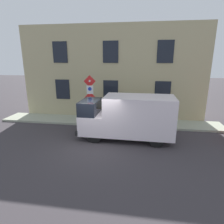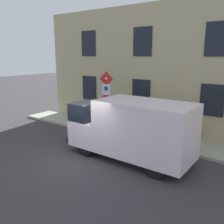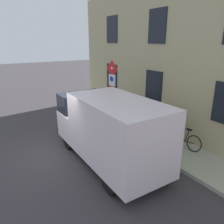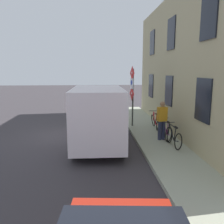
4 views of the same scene
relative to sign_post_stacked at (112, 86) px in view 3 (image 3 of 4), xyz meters
The scene contains 10 objects.
ground_plane 3.72m from the sign_post_stacked, 157.95° to the right, with size 80.00×80.00×0.00m, color #383337.
sidewalk_slab 2.52m from the sign_post_stacked, 56.32° to the right, with size 1.91×15.66×0.14m, color #9EA38C.
building_facade 2.64m from the sign_post_stacked, 28.76° to the right, with size 0.75×13.66×6.85m.
sign_post_stacked is the anchor object (origin of this frame).
delivery_van 3.42m from the sign_post_stacked, 125.18° to the right, with size 2.07×5.36×2.50m.
bicycle_black 4.11m from the sign_post_stacked, 72.07° to the right, with size 0.46×1.71×0.89m.
bicycle_purple 3.32m from the sign_post_stacked, 66.16° to the right, with size 0.46×1.71×0.89m.
bicycle_orange 2.63m from the sign_post_stacked, 55.16° to the right, with size 0.46×1.72×0.89m.
bicycle_red 2.16m from the sign_post_stacked, 31.44° to the right, with size 0.46×1.71×0.89m.
pedestrian 3.06m from the sign_post_stacked, 71.09° to the right, with size 0.44×0.33×1.72m.
Camera 3 is at (-2.95, -7.77, 4.31)m, focal length 35.15 mm.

